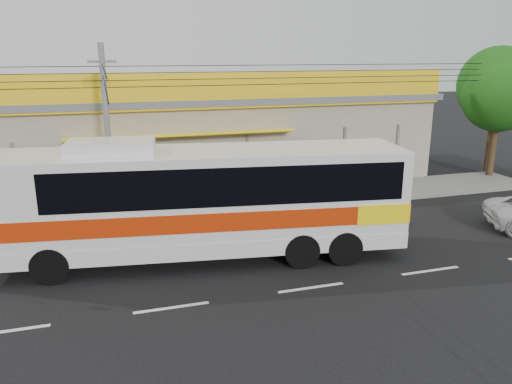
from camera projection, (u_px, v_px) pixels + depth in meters
ground at (282, 255)px, 16.64m from camera, size 120.00×120.00×0.00m
sidewalk at (236, 203)px, 22.15m from camera, size 30.00×3.20×0.15m
lane_markings at (311, 288)px, 14.34m from camera, size 50.00×0.12×0.01m
storefront_building at (209, 134)px, 26.65m from camera, size 22.60×9.20×5.70m
coach_bus at (208, 195)px, 15.90m from camera, size 13.16×4.53×3.98m
motorbike_dark at (102, 199)px, 20.84m from camera, size 1.65×0.74×0.96m
utility_pole at (103, 76)px, 18.62m from camera, size 34.00×14.00×6.89m
tree_near at (500, 89)px, 26.43m from camera, size 4.16×4.16×6.90m
tree_far at (502, 98)px, 25.82m from camera, size 3.81×3.81×6.31m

